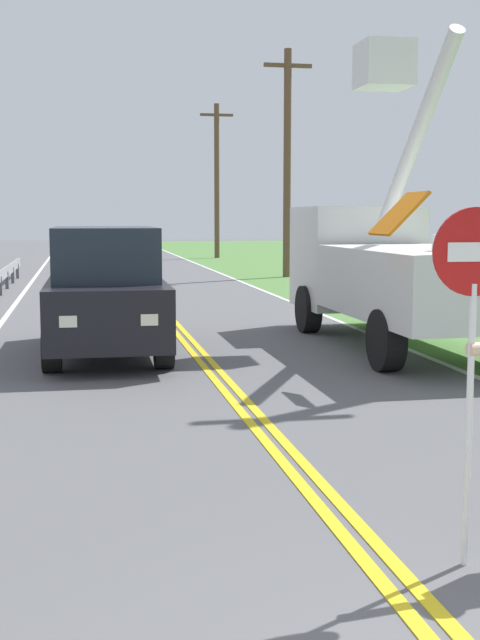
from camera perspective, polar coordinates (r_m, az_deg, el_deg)
The scene contains 9 objects.
centerline_yellow_left at distance 22.52m, azimuth -6.12°, elevation 1.24°, with size 0.11×110.00×0.01m, color yellow.
centerline_yellow_right at distance 22.53m, azimuth -5.67°, elevation 1.25°, with size 0.11×110.00×0.01m, color yellow.
edge_line_right at distance 23.11m, azimuth 3.04°, elevation 1.42°, with size 0.12×110.00×0.01m, color silver.
edge_line_left at distance 22.51m, azimuth -15.06°, elevation 1.04°, with size 0.12×110.00×0.01m, color silver.
stop_sign_paddle at distance 5.49m, azimuth 15.57°, elevation 0.92°, with size 0.56×0.04×2.33m.
utility_bucket_truck at distance 15.16m, azimuth 10.23°, elevation 3.69°, with size 2.67×6.81×5.36m.
oncoming_suv_nearest at distance 13.88m, azimuth -9.14°, elevation 1.97°, with size 1.95×4.63×2.10m.
utility_pole_mid at distance 31.76m, azimuth 3.23°, elevation 10.84°, with size 1.80×0.28×8.38m.
utility_pole_far at distance 46.43m, azimuth -1.59°, elevation 9.62°, with size 1.80×0.28×8.34m.
Camera 1 is at (-1.89, -2.33, 2.27)m, focal length 47.04 mm.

